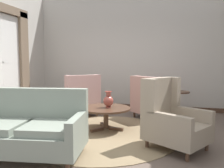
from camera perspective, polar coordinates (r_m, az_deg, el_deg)
name	(u,v)px	position (r m, az deg, el deg)	size (l,w,h in m)	color
ground	(96,139)	(4.24, -3.94, -13.26)	(8.19, 8.19, 0.00)	brown
wall_back	(128,51)	(6.86, 3.90, 8.12)	(5.64, 0.08, 3.37)	#BCB7AD
baseboard_back	(127,106)	(6.92, 3.72, -5.42)	(5.48, 0.03, 0.12)	#4C3323
area_rug	(101,134)	(4.50, -2.69, -12.03)	(2.86, 2.86, 0.01)	#847051
window_with_curtains	(3,56)	(6.17, -25.04, 6.27)	(0.12, 1.86, 2.59)	silver
coffee_table	(106,111)	(4.67, -1.50, -6.61)	(0.97, 0.97, 0.46)	#4C3323
porcelain_vase	(108,100)	(4.62, -0.89, -4.02)	(0.20, 0.20, 0.33)	brown
settee	(27,130)	(3.58, -19.94, -10.41)	(1.72, 1.08, 0.96)	gray
armchair_near_sideboard	(80,99)	(5.92, -7.90, -3.62)	(1.24, 1.24, 1.04)	tan
armchair_foreground_right	(171,119)	(3.83, 14.31, -8.38)	(1.12, 1.08, 1.10)	gray
armchair_near_window	(152,101)	(5.70, 9.81, -4.03)	(1.19, 1.19, 1.02)	tan
side_table	(178,104)	(5.42, 15.89, -4.70)	(0.47, 0.47, 0.71)	#4C3323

